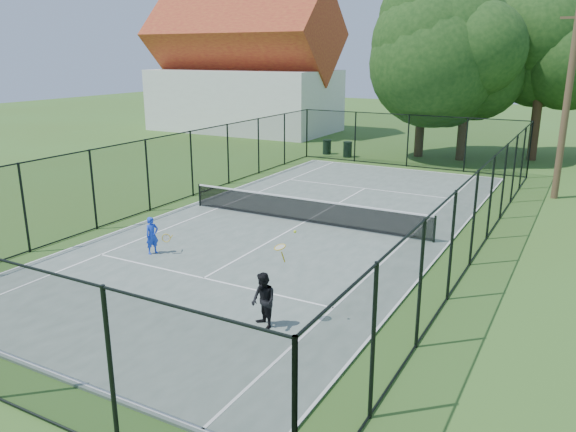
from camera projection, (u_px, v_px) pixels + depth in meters
The scene contains 13 objects.
ground at pixel (304, 224), 21.63m from camera, with size 120.00×120.00×0.00m, color #3F6021.
tennis_court at pixel (304, 223), 21.62m from camera, with size 11.00×24.00×0.06m, color #546359.
tennis_net at pixel (305, 209), 21.46m from camera, with size 10.08×0.08×0.95m.
fence at pixel (305, 186), 21.21m from camera, with size 13.10×26.10×3.00m.
tree_near_left at pixel (425, 49), 33.97m from camera, with size 8.19×8.19×10.68m.
tree_near_mid at pixel (468, 71), 33.08m from camera, with size 6.62×6.62×8.66m.
tree_near_right at pixel (543, 61), 32.96m from camera, with size 6.70×6.70×9.25m.
building at pixel (244, 71), 46.62m from camera, with size 15.30×8.15×11.87m.
trash_bin_left at pixel (327, 147), 36.44m from camera, with size 0.58×0.58×0.94m.
trash_bin_right at pixel (348, 149), 35.38m from camera, with size 0.58×0.58×0.98m.
utility_pole at pixel (567, 101), 24.25m from camera, with size 1.40×0.30×8.52m.
player_blue at pixel (152, 235), 18.08m from camera, with size 0.79×0.51×1.22m.
player_black at pixel (264, 301), 13.13m from camera, with size 1.04×0.88×2.38m.
Camera 1 is at (9.39, -18.44, 6.31)m, focal length 35.00 mm.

